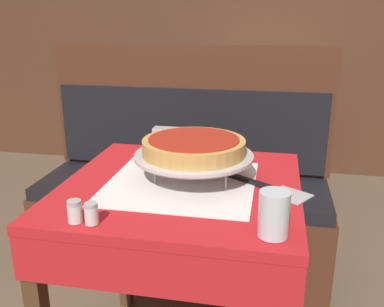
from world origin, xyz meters
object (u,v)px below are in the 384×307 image
Objects in this scene: dining_table_front at (182,212)px; dining_table_rear at (256,105)px; pizza_pan_stand at (194,157)px; salt_shaker at (75,212)px; booth_bench at (184,207)px; pepper_shaker at (91,214)px; condiment_caddy at (266,84)px; deep_dish_pizza at (194,146)px; water_glass_near at (274,214)px; napkin_holder at (166,139)px; pizza_server at (267,187)px.

dining_table_front is 1.84m from dining_table_rear.
pizza_pan_stand is 6.35× the size of salt_shaker.
booth_bench is 24.04× the size of salt_shaker.
condiment_caddy reaches higher than pepper_shaker.
pepper_shaker is at bearing -99.65° from condiment_caddy.
deep_dish_pizza is (0.19, -0.70, 0.56)m from booth_bench.
condiment_caddy is at bearing 72.72° from booth_bench.
salt_shaker reaches higher than pepper_shaker.
water_glass_near reaches higher than pizza_pan_stand.
pepper_shaker is at bearing -92.43° from napkin_holder.
deep_dish_pizza reaches higher than dining_table_rear.
deep_dish_pizza is 0.43m from water_glass_near.
dining_table_rear is 2.45× the size of deep_dish_pizza.
condiment_caddy is at bearing 92.16° from water_glass_near.
booth_bench is at bearing 120.49° from pizza_server.
pizza_pan_stand is 1.16× the size of deep_dish_pizza.
booth_bench is 4.40× the size of deep_dish_pizza.
dining_table_rear is 14.08× the size of pepper_shaker.
napkin_holder is at bearing 124.37° from water_glass_near.
pepper_shaker is at bearing -119.06° from pizza_pan_stand.
pizza_pan_stand is at bearing -74.89° from booth_bench.
salt_shaker is at bearing -96.41° from napkin_holder.
deep_dish_pizza is 0.36m from napkin_holder.
booth_bench is at bearing -107.28° from condiment_caddy.
water_glass_near is 1.91× the size of salt_shaker.
napkin_holder is (-0.14, 0.34, 0.15)m from dining_table_front.
water_glass_near is at bearing 3.01° from salt_shaker.
dining_table_front is 0.46m from water_glass_near.
dining_table_rear is at bearing 85.31° from dining_table_front.
booth_bench reaches higher than dining_table_front.
deep_dish_pizza is at bearing 60.94° from pepper_shaker.
napkin_holder is at bearing 119.70° from deep_dish_pizza.
dining_table_rear is 1.82m from deep_dish_pizza.
condiment_caddy is (0.18, 1.88, -0.04)m from pizza_pan_stand.
booth_bench is 14.75× the size of napkin_holder.
pepper_shaker is 0.32× the size of condiment_caddy.
napkin_holder is at bearing 140.98° from pizza_server.
deep_dish_pizza is (0.03, 0.03, 0.22)m from dining_table_front.
dining_table_rear is 7.00× the size of water_glass_near.
napkin_holder is 1.62m from condiment_caddy.
pizza_pan_stand reaches higher than salt_shaker.
deep_dish_pizza reaches higher than pepper_shaker.
salt_shaker is 2.28m from condiment_caddy.
pizza_server is (0.13, -1.84, 0.11)m from dining_table_rear.
booth_bench reaches higher than condiment_caddy.
salt_shaker is at bearing -124.38° from deep_dish_pizza.
deep_dish_pizza is 0.42m from pepper_shaker.
napkin_holder is (0.03, 0.67, 0.02)m from pepper_shaker.
deep_dish_pizza is (-0.12, -1.80, 0.22)m from dining_table_rear.
pizza_pan_stand is 0.35m from napkin_holder.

